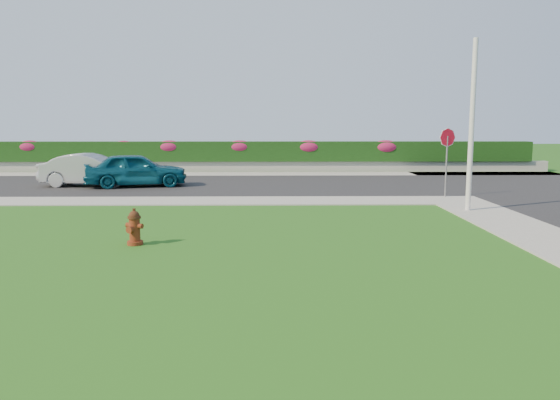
{
  "coord_description": "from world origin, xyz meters",
  "views": [
    {
      "loc": [
        0.46,
        -10.13,
        2.79
      ],
      "look_at": [
        0.65,
        3.05,
        0.9
      ],
      "focal_mm": 35.0,
      "sensor_mm": 36.0,
      "label": 1
    }
  ],
  "objects_px": {
    "sedan_silver": "(91,170)",
    "fire_hydrant": "(134,228)",
    "utility_pole": "(472,126)",
    "sedan_teal": "(136,170)",
    "stop_sign": "(447,146)"
  },
  "relations": [
    {
      "from": "sedan_teal",
      "to": "sedan_silver",
      "type": "relative_size",
      "value": 1.01
    },
    {
      "from": "sedan_teal",
      "to": "utility_pole",
      "type": "height_order",
      "value": "utility_pole"
    },
    {
      "from": "fire_hydrant",
      "to": "utility_pole",
      "type": "distance_m",
      "value": 10.62
    },
    {
      "from": "sedan_silver",
      "to": "fire_hydrant",
      "type": "bearing_deg",
      "value": -155.41
    },
    {
      "from": "fire_hydrant",
      "to": "sedan_teal",
      "type": "distance_m",
      "value": 11.44
    },
    {
      "from": "sedan_teal",
      "to": "stop_sign",
      "type": "distance_m",
      "value": 12.78
    },
    {
      "from": "utility_pole",
      "to": "stop_sign",
      "type": "bearing_deg",
      "value": 84.94
    },
    {
      "from": "sedan_teal",
      "to": "sedan_silver",
      "type": "bearing_deg",
      "value": 70.86
    },
    {
      "from": "sedan_teal",
      "to": "fire_hydrant",
      "type": "bearing_deg",
      "value": -179.85
    },
    {
      "from": "sedan_silver",
      "to": "utility_pole",
      "type": "relative_size",
      "value": 0.8
    },
    {
      "from": "sedan_silver",
      "to": "stop_sign",
      "type": "bearing_deg",
      "value": -101.93
    },
    {
      "from": "stop_sign",
      "to": "sedan_teal",
      "type": "bearing_deg",
      "value": 165.51
    },
    {
      "from": "sedan_silver",
      "to": "utility_pole",
      "type": "xyz_separation_m",
      "value": [
        13.97,
        -6.73,
        1.92
      ]
    },
    {
      "from": "utility_pole",
      "to": "fire_hydrant",
      "type": "bearing_deg",
      "value": -153.78
    },
    {
      "from": "utility_pole",
      "to": "sedan_silver",
      "type": "bearing_deg",
      "value": 154.27
    }
  ]
}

